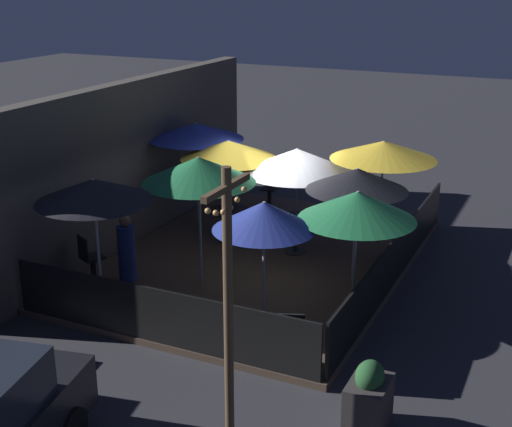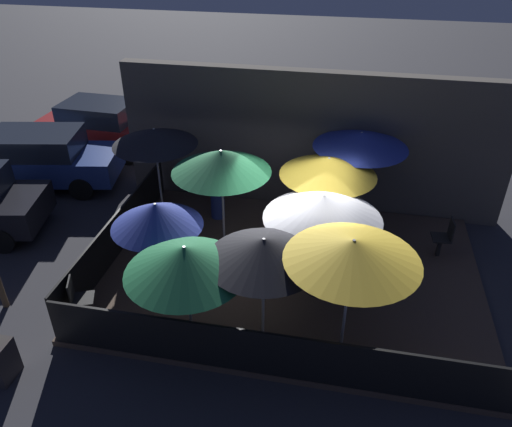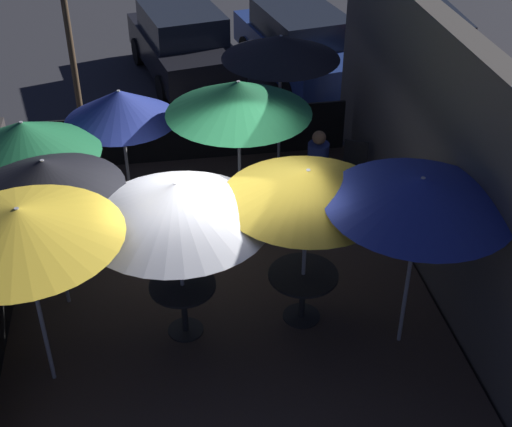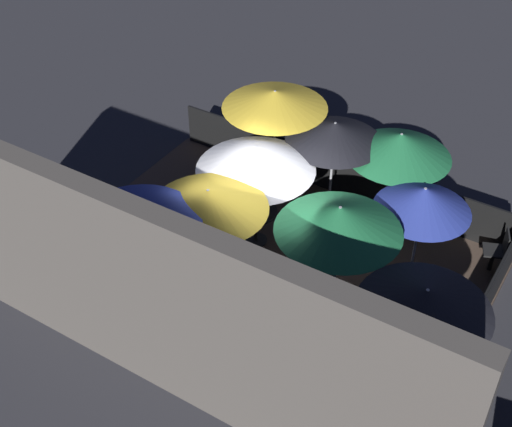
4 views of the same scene
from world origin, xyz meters
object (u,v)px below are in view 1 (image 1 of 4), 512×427
dining_table_0 (296,225)px  patron_0 (127,251)px  patio_umbrella_0 (297,161)px  patio_umbrella_7 (384,150)px  planter_box (368,400)px  patio_umbrella_5 (357,206)px  patio_umbrella_8 (357,180)px  patio_chair_1 (291,336)px  dining_table_1 (230,216)px  patio_umbrella_1 (229,150)px  patio_chair_2 (89,256)px  patio_umbrella_3 (199,170)px  patio_umbrella_4 (196,131)px  patio_umbrella_2 (264,216)px  patio_chair_0 (270,187)px  patio_umbrella_6 (94,190)px  light_post (228,294)px

dining_table_0 → patron_0: 3.62m
patio_umbrella_0 → patio_umbrella_7: 1.76m
planter_box → patio_umbrella_5: bearing=21.2°
patio_umbrella_8 → patio_chair_1: 3.80m
patio_umbrella_0 → dining_table_1: size_ratio=2.49×
patio_umbrella_1 → patio_chair_2: patio_umbrella_1 is taller
patio_umbrella_3 → patio_chair_1: patio_umbrella_3 is taller
patio_umbrella_5 → dining_table_0: (2.05, 1.93, -1.31)m
patron_0 → patio_umbrella_5: bearing=135.4°
patio_chair_1 → patio_umbrella_1: bearing=15.7°
patio_umbrella_4 → dining_table_1: patio_umbrella_4 is taller
patio_umbrella_0 → patio_umbrella_4: bearing=77.3°
patio_umbrella_2 → patio_chair_1: bearing=-141.0°
patio_umbrella_0 → patio_chair_0: 3.50m
patio_umbrella_3 → patio_chair_2: bearing=111.0°
patio_umbrella_6 → patron_0: bearing=16.1°
patio_umbrella_0 → patron_0: (-2.73, 2.38, -1.40)m
patio_umbrella_5 → patio_chair_1: 2.69m
patio_umbrella_4 → patio_chair_0: patio_umbrella_4 is taller
patio_umbrella_0 → dining_table_0: patio_umbrella_0 is taller
patio_umbrella_4 → dining_table_0: size_ratio=2.89×
patio_umbrella_4 → dining_table_1: 2.12m
patio_umbrella_4 → patio_umbrella_6: bearing=-171.4°
patio_umbrella_2 → patio_umbrella_7: patio_umbrella_7 is taller
patio_umbrella_5 → patio_umbrella_6: size_ratio=0.89×
patio_chair_2 → patio_umbrella_6: bearing=-107.3°
patio_umbrella_6 → dining_table_1: size_ratio=2.68×
patio_umbrella_7 → patio_umbrella_8: size_ratio=1.10×
patron_0 → patio_umbrella_0: bearing=175.4°
patio_umbrella_1 → patio_chair_1: 5.60m
patio_umbrella_5 → patio_umbrella_8: 1.27m
light_post → patio_umbrella_5: bearing=-5.2°
patio_umbrella_8 → patron_0: size_ratio=1.67×
patio_umbrella_8 → planter_box: patio_umbrella_8 is taller
light_post → patio_umbrella_6: bearing=60.1°
patio_chair_2 → patio_umbrella_8: bearing=-37.9°
patio_umbrella_1 → light_post: light_post is taller
patio_umbrella_5 → patio_umbrella_6: 4.42m
patio_umbrella_6 → planter_box: bearing=-102.6°
patio_chair_2 → patio_umbrella_0: bearing=-18.7°
dining_table_0 → patio_umbrella_1: bearing=90.9°
dining_table_0 → patron_0: (-2.73, 2.38, -0.00)m
patio_chair_2 → dining_table_0: bearing=-18.7°
dining_table_1 → patio_chair_2: 3.34m
patio_umbrella_3 → patio_umbrella_6: size_ratio=1.02×
patio_umbrella_4 → planter_box: patio_umbrella_4 is taller
patio_umbrella_4 → dining_table_0: bearing=-102.7°
patio_umbrella_4 → patron_0: (-3.33, -0.32, -1.65)m
patio_umbrella_5 → dining_table_0: 3.11m
patio_umbrella_8 → patio_umbrella_4: bearing=71.2°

